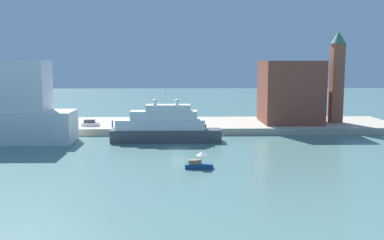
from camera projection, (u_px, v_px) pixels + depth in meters
The scene contains 9 objects.
ground at pixel (178, 149), 89.16m from camera, with size 400.00×400.00×0.00m, color slate.
quay_dock at pixel (178, 125), 116.20m from camera, with size 110.00×22.78×1.65m, color #B7AD99.
large_yacht at pixel (164, 127), 96.84m from camera, with size 23.83×4.42×11.37m.
small_motorboat at pixel (199, 162), 72.97m from camera, with size 4.59×1.79×2.80m.
harbor_building at pixel (290, 92), 115.16m from camera, with size 14.50×14.83×15.85m, color brown.
bell_tower at pixel (337, 74), 114.17m from camera, with size 3.89×3.89×23.30m.
parked_car at pixel (90, 123), 109.41m from camera, with size 4.23×1.88×1.47m.
person_figure at pixel (112, 124), 107.83m from camera, with size 0.36×0.36×1.73m.
mooring_bollard at pixel (205, 126), 106.20m from camera, with size 0.48×0.48×0.82m, color black.
Camera 1 is at (0.47, -87.68, 17.43)m, focal length 41.87 mm.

